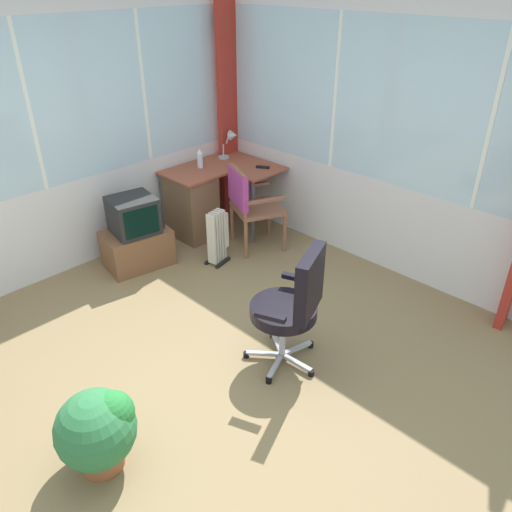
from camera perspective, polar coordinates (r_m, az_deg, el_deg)
ground at (r=3.87m, az=-5.05°, el=-14.35°), size 5.65×5.49×0.06m
north_window_panel at (r=4.97m, az=-23.60°, el=11.00°), size 4.65×0.07×2.52m
east_window_panel at (r=4.84m, az=16.14°, el=11.82°), size 0.07×4.49×2.52m
curtain_corner at (r=6.03m, az=-3.01°, el=15.91°), size 0.34×0.10×2.42m
desk at (r=5.66m, az=-6.93°, el=6.11°), size 1.12×0.94×0.74m
desk_lamp at (r=5.91m, az=-2.85°, el=12.97°), size 0.23×0.20×0.32m
tv_remote at (r=5.62m, az=0.77°, el=10.04°), size 0.11×0.15×0.02m
spray_bottle at (r=5.64m, az=-6.37°, el=10.94°), size 0.06×0.06×0.22m
wooden_armchair at (r=5.26m, az=-1.05°, el=6.50°), size 0.64×0.63×0.91m
office_chair at (r=3.66m, az=4.31°, el=-5.21°), size 0.63×0.56×0.99m
tv_on_stand at (r=5.19m, az=-13.42°, el=2.23°), size 0.71×0.55×0.74m
space_heater at (r=5.13m, az=-4.31°, el=2.25°), size 0.28×0.21×0.57m
potted_plant at (r=3.26m, az=-17.43°, el=-18.21°), size 0.48×0.48×0.55m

